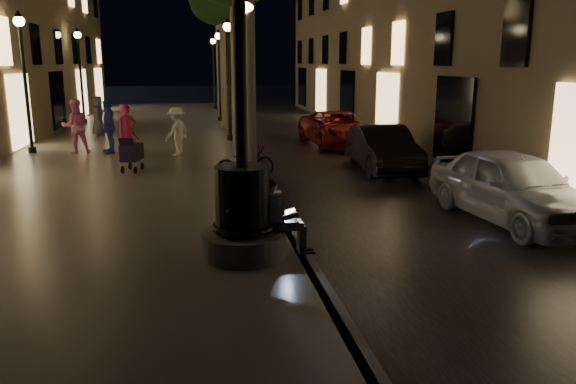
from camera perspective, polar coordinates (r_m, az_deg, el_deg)
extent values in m
plane|color=black|center=(22.13, -4.91, 4.41)|extent=(120.00, 120.00, 0.00)
cube|color=black|center=(22.56, 2.73, 4.63)|extent=(6.00, 45.00, 0.02)
cube|color=#69645C|center=(22.16, -15.31, 4.27)|extent=(8.00, 45.00, 0.20)
cube|color=#59595B|center=(22.11, -4.92, 4.66)|extent=(0.25, 45.00, 0.20)
cylinder|color=#59595B|center=(9.31, -4.56, -5.26)|extent=(1.40, 1.40, 0.40)
cylinder|color=black|center=(9.10, -4.64, -0.77)|extent=(0.90, 0.90, 1.10)
torus|color=black|center=(9.22, -4.59, -3.49)|extent=(1.04, 1.04, 0.10)
torus|color=black|center=(9.01, -4.69, 1.70)|extent=(0.89, 0.89, 0.09)
cylinder|color=black|center=(8.84, -4.90, 12.89)|extent=(0.20, 0.20, 3.20)
cube|color=tan|center=(9.28, -1.20, -3.44)|extent=(0.33, 0.22, 0.17)
cube|color=white|center=(9.19, -1.55, -1.58)|extent=(0.41, 0.24, 0.52)
sphere|color=tan|center=(9.11, -1.73, 0.48)|extent=(0.19, 0.19, 0.19)
sphere|color=black|center=(9.10, -1.79, 0.71)|extent=(0.19, 0.19, 0.19)
cube|color=tan|center=(9.24, 0.24, -3.52)|extent=(0.42, 0.12, 0.13)
cube|color=tan|center=(9.39, 0.06, -3.24)|extent=(0.42, 0.12, 0.13)
cube|color=tan|center=(9.34, 1.46, -4.88)|extent=(0.12, 0.11, 0.48)
cube|color=tan|center=(9.50, 1.27, -4.58)|extent=(0.12, 0.11, 0.48)
cube|color=black|center=(9.43, 2.01, -6.17)|extent=(0.24, 0.09, 0.03)
cube|color=black|center=(9.59, 1.81, -5.85)|extent=(0.24, 0.09, 0.03)
cube|color=black|center=(9.30, 0.26, -2.94)|extent=(0.22, 0.30, 0.02)
cube|color=black|center=(9.25, -0.64, -2.38)|extent=(0.08, 0.30, 0.20)
cube|color=#A1B1E6|center=(9.25, -0.55, -2.37)|extent=(0.06, 0.28, 0.17)
cylinder|color=#6B604C|center=(14.89, -3.86, 10.67)|extent=(0.28, 0.28, 5.00)
cylinder|color=#6B604C|center=(20.87, -5.39, 11.46)|extent=(0.28, 0.28, 5.10)
cylinder|color=#6B604C|center=(26.85, -6.57, 11.58)|extent=(0.28, 0.28, 4.90)
cylinder|color=#6B604C|center=(32.85, -7.01, 12.09)|extent=(0.28, 0.28, 5.20)
ellipsoid|color=black|center=(32.99, -7.19, 18.52)|extent=(3.00, 3.00, 2.40)
cylinder|color=black|center=(15.18, -3.91, 1.57)|extent=(0.28, 0.28, 0.20)
cylinder|color=black|center=(14.90, -4.03, 9.51)|extent=(0.12, 0.12, 4.40)
sphere|color=#FFD88C|center=(14.93, -4.18, 18.16)|extent=(0.36, 0.36, 0.36)
cylinder|color=black|center=(23.05, -5.88, 5.49)|extent=(0.28, 0.28, 0.20)
cylinder|color=black|center=(22.87, -6.00, 10.71)|extent=(0.12, 0.12, 4.40)
sphere|color=#FFD88C|center=(22.89, -6.14, 16.35)|extent=(0.36, 0.36, 0.36)
cone|color=black|center=(22.90, -6.16, 16.97)|extent=(0.30, 0.30, 0.22)
cylinder|color=black|center=(30.99, -6.85, 7.41)|extent=(0.28, 0.28, 0.20)
cylinder|color=black|center=(30.85, -6.96, 11.29)|extent=(0.12, 0.12, 4.40)
sphere|color=#FFD88C|center=(30.87, -7.08, 15.46)|extent=(0.36, 0.36, 0.36)
cone|color=black|center=(30.88, -7.09, 15.93)|extent=(0.30, 0.30, 0.22)
cylinder|color=black|center=(38.95, -7.44, 8.54)|extent=(0.28, 0.28, 0.20)
cylinder|color=black|center=(38.84, -7.53, 11.63)|extent=(0.12, 0.12, 4.40)
sphere|color=#FFD88C|center=(38.86, -7.63, 14.94)|extent=(0.36, 0.36, 0.36)
cone|color=black|center=(38.86, -7.64, 15.31)|extent=(0.30, 0.30, 0.22)
cylinder|color=black|center=(21.78, -24.54, 3.93)|extent=(0.28, 0.28, 0.20)
cylinder|color=black|center=(21.59, -25.07, 9.43)|extent=(0.12, 0.12, 4.40)
sphere|color=#FFD88C|center=(21.61, -25.67, 15.38)|extent=(0.36, 0.36, 0.36)
cone|color=black|center=(21.62, -25.74, 16.04)|extent=(0.30, 0.30, 0.22)
cylinder|color=black|center=(31.47, -19.97, 6.80)|extent=(0.28, 0.28, 0.20)
cylinder|color=black|center=(31.34, -20.27, 10.62)|extent=(0.12, 0.12, 4.40)
sphere|color=#FFD88C|center=(31.35, -20.60, 14.72)|extent=(0.36, 0.36, 0.36)
cone|color=black|center=(31.36, -20.64, 15.17)|extent=(0.30, 0.30, 0.22)
cube|color=black|center=(16.88, -15.59, 3.91)|extent=(0.64, 0.87, 0.47)
cube|color=black|center=(16.49, -16.08, 4.77)|extent=(0.45, 0.27, 0.30)
cylinder|color=black|center=(16.73, -16.45, 2.16)|extent=(0.09, 0.21, 0.21)
cylinder|color=black|center=(16.60, -15.25, 2.15)|extent=(0.09, 0.21, 0.21)
cylinder|color=black|center=(17.30, -15.74, 2.55)|extent=(0.09, 0.21, 0.21)
cylinder|color=black|center=(17.18, -14.57, 2.55)|extent=(0.09, 0.21, 0.21)
cylinder|color=black|center=(17.21, -15.22, 5.50)|extent=(0.14, 0.46, 0.29)
imported|color=#B5B9BD|center=(12.74, 21.88, 0.54)|extent=(2.22, 4.63, 1.52)
imported|color=black|center=(17.67, 9.56, 4.38)|extent=(1.69, 4.33, 1.40)
imported|color=maroon|center=(23.00, 5.03, 6.45)|extent=(2.54, 5.03, 1.36)
imported|color=#D02954|center=(18.95, -16.00, 5.86)|extent=(0.79, 0.73, 1.81)
imported|color=pink|center=(20.98, -20.77, 6.27)|extent=(1.08, 0.95, 1.88)
imported|color=white|center=(19.52, -11.24, 6.08)|extent=(1.13, 1.22, 1.64)
imported|color=#284093|center=(20.64, -17.75, 6.40)|extent=(0.81, 1.19, 1.88)
imported|color=#36363B|center=(25.63, -18.75, 7.32)|extent=(0.60, 0.87, 1.70)
imported|color=black|center=(15.37, -4.40, 3.02)|extent=(1.79, 1.01, 0.89)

